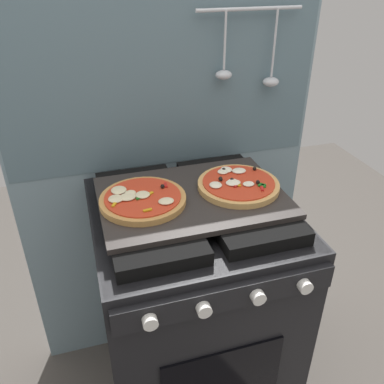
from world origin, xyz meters
The scene contains 5 objects.
kitchen_backsplash centered at (0.00, 0.33, 0.79)m, with size 1.10×0.08×1.55m.
stove centered at (0.00, 0.00, 0.45)m, with size 0.60×0.64×0.90m.
baking_tray centered at (0.00, 0.00, 0.91)m, with size 0.54×0.38×0.02m, color #2D2826.
pizza_left centered at (-0.15, 0.00, 0.93)m, with size 0.25×0.25×0.03m.
pizza_right centered at (0.15, 0.01, 0.93)m, with size 0.25×0.25×0.03m.
Camera 1 is at (-0.29, -0.98, 1.52)m, focal length 37.77 mm.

